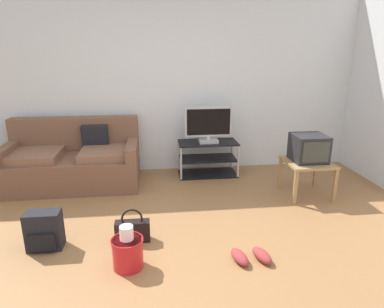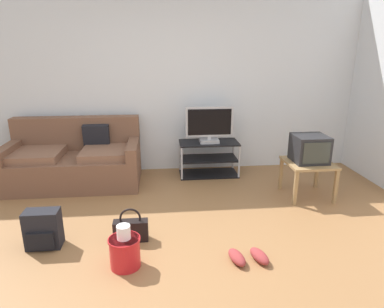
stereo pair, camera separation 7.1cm
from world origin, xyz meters
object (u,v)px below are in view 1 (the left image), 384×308
Objects in this scene: tv_stand at (208,158)px; cleaning_bucket at (128,251)px; sneakers_pair at (251,256)px; backpack at (44,231)px; flat_tv at (208,125)px; couch at (74,161)px; side_table at (308,166)px; crt_tv at (309,148)px; handbag at (133,230)px.

tv_stand is 2.20× the size of cleaning_bucket.
backpack is at bearing 167.27° from sneakers_pair.
flat_tv is at bearing -90.00° from tv_stand.
couch is 3.12m from side_table.
crt_tv is 3.14m from backpack.
side_table is 1.75m from sneakers_pair.
couch is 4.41× the size of crt_tv.
tv_stand is 2.03m from handbag.
sneakers_pair is (0.03, -2.18, -0.72)m from flat_tv.
handbag is (-2.16, -0.86, -0.27)m from side_table.
backpack is 0.82m from handbag.
tv_stand is at bearing 59.62° from handbag.
cleaning_bucket is at bearing -115.70° from tv_stand.
tv_stand is 2.21m from sneakers_pair.
crt_tv is at bearing -36.83° from flat_tv.
handbag is at bearing -15.01° from backpack.
couch reaches higher than backpack.
crt_tv is (1.14, -0.87, 0.37)m from tv_stand.
side_table is at bearing -0.47° from backpack.
flat_tv is 2.61m from backpack.
couch is 4.67× the size of sneakers_pair.
handbag is at bearing -120.70° from flat_tv.
flat_tv is 1.75× the size of cleaning_bucket.
cleaning_bucket is (-0.02, -0.42, 0.04)m from handbag.
handbag is (-1.02, -1.72, -0.65)m from flat_tv.
handbag is (-2.16, -0.87, -0.51)m from crt_tv.
couch is 1.91m from tv_stand.
tv_stand reaches higher than side_table.
cleaning_bucket is at bearing -67.09° from couch.
handbag is (0.87, -1.60, -0.21)m from couch.
backpack is at bearing 153.87° from cleaning_bucket.
handbag is (-1.02, -1.75, -0.14)m from tv_stand.
couch is 1.64m from backpack.
flat_tv is 2.11m from handbag.
side_table is 1.64× the size of handbag.
sneakers_pair is at bearing -1.77° from cleaning_bucket.
flat_tv is 1.85× the size of backpack.
flat_tv is 1.70× the size of crt_tv.
cleaning_bucket is at bearing -92.52° from handbag.
backpack is (0.06, -1.63, -0.15)m from couch.
side_table is 1.44× the size of cleaning_bucket.
tv_stand reaches higher than handbag.
backpack is at bearing -163.06° from crt_tv.
handbag is (0.81, 0.03, -0.06)m from backpack.
crt_tv is at bearing -0.19° from backpack.
crt_tv is 1.09× the size of backpack.
tv_stand is 0.51m from flat_tv.
side_table reaches higher than cleaning_bucket.
cleaning_bucket is (-1.04, -2.14, -0.60)m from flat_tv.
tv_stand is 1.26× the size of flat_tv.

